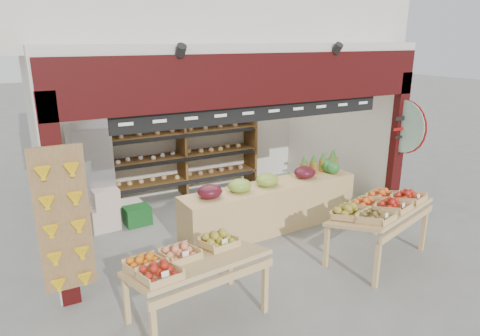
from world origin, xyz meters
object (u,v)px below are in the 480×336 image
(mid_counter, at_px, (271,205))
(watermelon_pile, at_px, (373,213))
(refrigerator, at_px, (92,171))
(display_table_right, at_px, (380,208))
(display_table_left, at_px, (185,261))
(back_shelving, at_px, (181,138))
(cardboard_stack, at_px, (118,211))

(mid_counter, distance_m, watermelon_pile, 1.92)
(refrigerator, xyz_separation_m, watermelon_pile, (4.41, -2.40, -0.76))
(display_table_right, bearing_deg, display_table_left, -179.26)
(watermelon_pile, bearing_deg, refrigerator, 151.43)
(watermelon_pile, bearing_deg, mid_counter, 161.53)
(back_shelving, distance_m, watermelon_pile, 4.00)
(cardboard_stack, bearing_deg, watermelon_pile, -25.72)
(cardboard_stack, relative_size, display_table_left, 0.63)
(display_table_right, xyz_separation_m, watermelon_pile, (0.94, 1.02, -0.63))
(cardboard_stack, height_order, watermelon_pile, cardboard_stack)
(back_shelving, xyz_separation_m, refrigerator, (-1.87, -0.51, -0.29))
(cardboard_stack, xyz_separation_m, display_table_left, (0.12, -3.04, 0.49))
(back_shelving, relative_size, display_table_right, 1.83)
(refrigerator, height_order, display_table_left, refrigerator)
(cardboard_stack, bearing_deg, refrigerator, 125.77)
(refrigerator, distance_m, cardboard_stack, 0.85)
(display_table_left, xyz_separation_m, watermelon_pile, (3.98, 1.06, -0.58))
(back_shelving, height_order, display_table_right, back_shelving)
(watermelon_pile, bearing_deg, display_table_right, -132.67)
(mid_counter, bearing_deg, display_table_right, -62.14)
(cardboard_stack, height_order, mid_counter, mid_counter)
(mid_counter, xyz_separation_m, display_table_right, (0.86, -1.62, 0.36))
(refrigerator, relative_size, display_table_left, 1.13)
(back_shelving, height_order, cardboard_stack, back_shelving)
(back_shelving, bearing_deg, display_table_right, -67.90)
(refrigerator, distance_m, watermelon_pile, 5.08)
(display_table_left, bearing_deg, cardboard_stack, 92.26)
(back_shelving, xyz_separation_m, display_table_right, (1.60, -3.93, -0.42))
(mid_counter, relative_size, watermelon_pile, 4.86)
(display_table_right, bearing_deg, refrigerator, 135.37)
(refrigerator, relative_size, watermelon_pile, 2.77)
(cardboard_stack, bearing_deg, mid_counter, -30.84)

